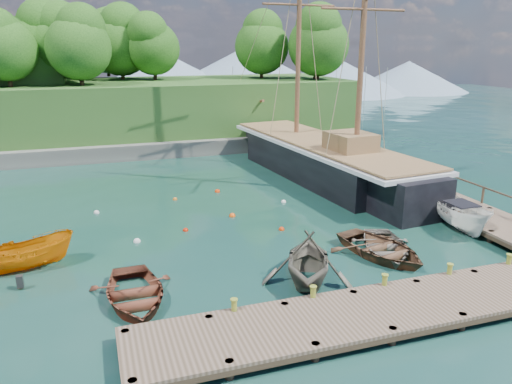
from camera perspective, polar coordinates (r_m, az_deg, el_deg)
ground at (r=23.56m, az=3.48°, el=-7.18°), size 160.00×160.00×0.00m
dock_near at (r=19.14m, az=16.71°, el=-12.41°), size 20.00×3.20×1.10m
dock_east at (r=34.57m, az=17.00°, el=0.70°), size 3.20×24.00×1.10m
bollard_0 at (r=18.12m, az=-2.49°, el=-15.01°), size 0.26×0.26×0.45m
bollard_1 at (r=19.03m, az=6.47°, el=-13.43°), size 0.26×0.26×0.45m
bollard_2 at (r=20.35m, az=14.33°, el=-11.76°), size 0.26×0.26×0.45m
bollard_3 at (r=22.00m, az=21.04°, el=-10.14°), size 0.26×0.26×0.45m
bollard_4 at (r=23.92m, az=26.70°, el=-8.66°), size 0.26×0.26×0.45m
rowboat_0 at (r=20.09m, az=-13.66°, el=-12.10°), size 3.37×4.65×0.95m
rowboat_1 at (r=21.11m, az=5.87°, el=-10.20°), size 5.24×5.53×2.30m
rowboat_2 at (r=24.07m, az=14.04°, el=-7.14°), size 4.49×5.48×0.99m
rowboat_3 at (r=24.44m, az=14.53°, el=-6.81°), size 4.24×5.01×0.88m
motorboat_orange at (r=24.32m, az=-24.55°, el=-7.96°), size 4.27×2.37×1.56m
cabin_boat_white at (r=28.78m, az=22.14°, el=-3.92°), size 2.51×4.99×1.84m
schooner at (r=36.79m, az=7.63°, el=3.39°), size 7.17×28.27×20.85m
mooring_buoy_0 at (r=25.65m, az=-13.44°, el=-5.58°), size 0.36×0.36×0.36m
mooring_buoy_1 at (r=26.65m, az=-8.06°, el=-4.41°), size 0.29×0.29×0.29m
mooring_buoy_2 at (r=28.56m, az=-2.73°, el=-2.80°), size 0.36×0.36×0.36m
mooring_buoy_3 at (r=31.07m, az=3.17°, el=-1.19°), size 0.30×0.30×0.30m
mooring_buoy_4 at (r=31.95m, az=-9.24°, el=-0.88°), size 0.28×0.28×0.28m
mooring_buoy_5 at (r=33.29m, az=-4.43°, el=0.01°), size 0.35×0.35×0.35m
mooring_buoy_6 at (r=30.53m, az=-17.76°, el=-2.31°), size 0.33×0.33×0.33m
mooring_buoy_7 at (r=26.55m, az=2.94°, el=-4.35°), size 0.31×0.31×0.31m
headland at (r=51.68m, az=-24.10°, el=10.84°), size 51.00×19.31×12.90m
distant_ridge at (r=90.96m, az=-10.85°, el=13.12°), size 117.00×40.00×10.00m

